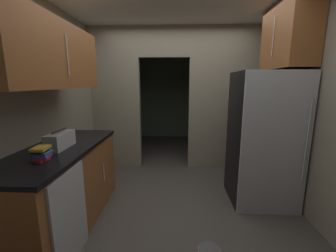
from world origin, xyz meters
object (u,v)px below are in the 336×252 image
Objects in this scene: boombox at (60,140)px; book_stack at (42,154)px; refrigerator at (263,139)px; dishwasher at (71,218)px.

boombox is 2.18× the size of book_stack.
refrigerator is 2.53m from book_stack.
book_stack reaches higher than dishwasher.
boombox is (-2.35, -0.66, 0.13)m from refrigerator.
refrigerator is 4.62× the size of boombox.
boombox is 0.38m from book_stack.
refrigerator is 2.02× the size of dishwasher.
dishwasher is 0.80m from boombox.
boombox is at bearing 122.05° from dishwasher.
dishwasher is (-2.05, -1.13, -0.44)m from refrigerator.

